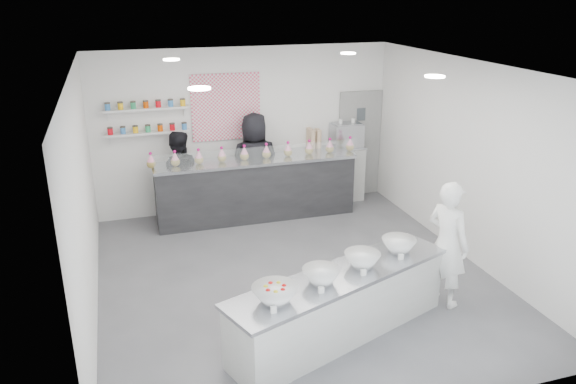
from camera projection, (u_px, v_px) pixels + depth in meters
The scene contains 26 objects.
floor at pixel (295, 277), 8.18m from camera, with size 6.00×6.00×0.00m, color #515156.
ceiling at pixel (296, 69), 7.15m from camera, with size 6.00×6.00×0.00m, color white.
back_wall at pixel (245, 130), 10.35m from camera, with size 5.50×5.50×0.00m, color white.
left_wall at pixel (83, 201), 6.89m from camera, with size 6.00×6.00×0.00m, color white.
right_wall at pixel (469, 162), 8.43m from camera, with size 6.00×6.00×0.00m, color white.
back_door at pixel (359, 144), 11.12m from camera, with size 0.88×0.04×2.10m, color gray.
pattern_panel at pixel (226, 107), 10.07m from camera, with size 1.25×0.03×1.20m, color #E8486D.
jar_shelf_lower at pixel (148, 133), 9.73m from camera, with size 1.45×0.22×0.04m, color silver.
jar_shelf_upper at pixel (146, 109), 9.59m from camera, with size 1.45×0.22×0.04m, color silver.
preserve_jars at pixel (147, 117), 9.62m from camera, with size 1.45×0.10×0.56m, color red, non-canonical shape.
downlight_0 at pixel (199, 88), 5.86m from camera, with size 0.24×0.24×0.02m, color white.
downlight_1 at pixel (435, 76), 6.65m from camera, with size 0.24×0.24×0.02m, color white.
downlight_2 at pixel (171, 60), 8.19m from camera, with size 0.24×0.24×0.02m, color white.
downlight_3 at pixel (348, 53), 8.98m from camera, with size 0.24×0.24×0.02m, color white.
prep_counter at pixel (341, 305), 6.68m from camera, with size 3.03×0.69×0.83m, color #AEAFA9.
back_bar at pixel (256, 189), 10.11m from camera, with size 3.60×0.66×1.12m, color black.
sneeze_guard at pixel (260, 156), 9.58m from camera, with size 3.55×0.02×0.30m, color white.
espresso_ledge at pixel (327, 175), 10.92m from camera, with size 1.46×0.46×1.08m, color #AEAFA9.
espresso_machine at pixel (346, 135), 10.76m from camera, with size 0.58×0.40×0.44m, color #93969E.
cup_stacks at pixel (315, 139), 10.59m from camera, with size 0.28×0.24×0.38m, color #D4AA91, non-canonical shape.
prep_bowls at pixel (342, 268), 6.51m from camera, with size 2.39×0.54×0.18m, color white, non-canonical shape.
label_cards at pixel (344, 296), 6.02m from camera, with size 2.01×0.04×0.07m, color white, non-canonical shape.
cookie_bags at pixel (255, 152), 9.87m from camera, with size 3.75×0.15×0.27m, color pink, non-canonical shape.
woman_prep at pixel (447, 244), 7.26m from camera, with size 0.62×0.41×1.70m, color white.
staff_left at pixel (179, 177), 9.86m from camera, with size 0.81×0.63×1.66m, color black.
staff_right at pixel (255, 164), 10.21m from camera, with size 0.92×0.60×1.89m, color black.
Camera 1 is at (-2.27, -6.89, 3.98)m, focal length 35.00 mm.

